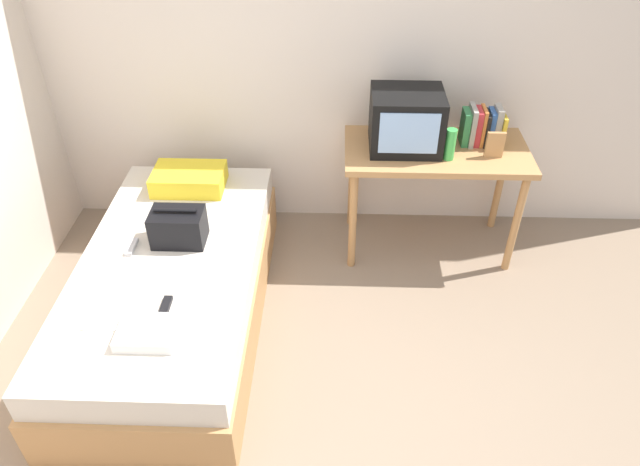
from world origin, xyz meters
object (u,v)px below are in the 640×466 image
Objects in this scene: picture_frame at (495,145)px; folded_towel at (147,333)px; magazine at (111,310)px; tv at (406,120)px; book_row at (482,127)px; handbag at (178,227)px; remote_dark at (165,308)px; remote_silver at (131,247)px; desk at (435,162)px; pillow at (189,179)px; water_bottle at (450,144)px; bed at (174,289)px.

folded_towel is at bearing -145.07° from picture_frame.
folded_towel is at bearing -36.24° from magazine.
tv reaches higher than book_row.
handbag is 0.57m from remote_dark.
picture_frame is at bearing 16.32° from remote_silver.
desk is 8.06× the size of remote_silver.
magazine is at bearing -111.33° from handbag.
tv reaches higher than handbag.
handbag is 2.08× the size of remote_silver.
remote_dark is at bearing -136.30° from tv.
remote_silver is at bearing 123.09° from remote_dark.
remote_silver is (-2.07, -0.80, -0.39)m from book_row.
handbag reaches higher than magazine.
desk is 0.36m from book_row.
tv is 1.52m from handbag.
folded_towel is (0.08, -1.31, -0.03)m from pillow.
water_bottle reaches higher than folded_towel.
remote_dark is at bearing 79.52° from folded_towel.
folded_towel is (0.24, -0.17, 0.03)m from magazine.
pillow reaches higher than magazine.
book_row is (0.23, 0.21, 0.02)m from water_bottle.
book_row is at bearing 105.71° from picture_frame.
folded_towel reaches higher than remote_silver.
desk is 5.83× the size of water_bottle.
tv is at bearing 26.52° from handbag.
water_bottle is 0.69× the size of magazine.
water_bottle is at bearing -173.27° from picture_frame.
desk is at bearing 2.46° from pillow.
water_bottle reaches higher than bed.
bed is 1.73m from tv.
tv reaches higher than folded_towel.
handbag is at bearing -163.71° from picture_frame.
picture_frame is 0.36× the size of pillow.
handbag is (-1.81, -0.72, -0.30)m from book_row.
remote_dark is (-1.81, -1.10, -0.35)m from picture_frame.
tv reaches higher than water_bottle.
handbag is 1.92× the size of remote_dark.
desk is 0.24m from water_bottle.
book_row is 2.21m from remote_dark.
desk is at bearing 22.64° from handbag.
magazine is at bearing -149.02° from water_bottle.
handbag is 0.29m from remote_silver.
remote_silver is (-0.22, 0.07, 0.26)m from bed.
book_row reaches higher than water_bottle.
bed is 1.81m from desk.
bed is at bearing -88.24° from pillow.
water_bottle reaches higher than desk.
water_bottle reaches higher than magazine.
desk is at bearing 26.55° from bed.
book_row is 0.18m from picture_frame.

